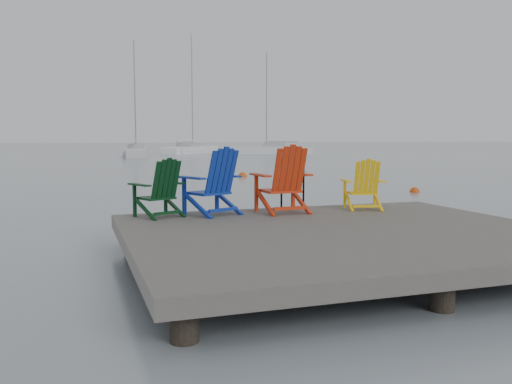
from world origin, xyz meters
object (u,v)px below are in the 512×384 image
object	(u,v)px
sailboat_near	(136,153)
buoy_a	(415,192)
sailboat_far	(271,151)
buoy_b	(243,177)
chair_red	(284,180)
buoy_d	(215,158)
chair_green	(160,188)
sailboat_mid	(191,150)
chair_blue	(214,182)
buoy_c	(302,160)
chair_yellow	(364,185)
handrail	(293,178)

from	to	relation	value
sailboat_near	buoy_a	bearing A→B (deg)	-74.61
sailboat_far	buoy_b	size ratio (longest dim) A/B	27.34
chair_red	buoy_d	bearing A→B (deg)	74.00
chair_green	sailboat_mid	bearing A→B (deg)	54.20
chair_blue	buoy_c	world-z (taller)	chair_blue
chair_green	chair_yellow	size ratio (longest dim) A/B	1.05
chair_yellow	buoy_d	bearing A→B (deg)	95.04
handrail	chair_yellow	distance (m)	1.30
handrail	buoy_c	bearing A→B (deg)	66.12
buoy_a	chair_green	bearing A→B (deg)	-145.52
buoy_b	chair_blue	bearing A→B (deg)	-108.97
buoy_a	sailboat_far	bearing A→B (deg)	76.29
sailboat_near	buoy_c	world-z (taller)	sailboat_near
handrail	buoy_b	distance (m)	15.05
sailboat_near	chair_yellow	bearing A→B (deg)	-83.17
chair_green	chair_red	bearing A→B (deg)	-28.49
chair_red	buoy_c	distance (m)	35.52
buoy_b	buoy_c	world-z (taller)	buoy_b
chair_yellow	buoy_b	world-z (taller)	chair_yellow
buoy_c	sailboat_mid	bearing A→B (deg)	103.90
chair_red	chair_green	bearing A→B (deg)	171.62
handrail	buoy_b	xyz separation A→B (m)	(3.56, 14.59, -1.04)
handrail	chair_red	xyz separation A→B (m)	(-0.43, -0.65, 0.03)
chair_blue	handrail	bearing A→B (deg)	-7.03
chair_yellow	sailboat_near	distance (m)	44.10
chair_green	chair_yellow	distance (m)	3.60
chair_blue	chair_yellow	xyz separation A→B (m)	(2.70, -0.23, -0.11)
sailboat_far	buoy_a	xyz separation A→B (m)	(-9.96, -40.82, -0.36)
chair_green	buoy_a	xyz separation A→B (m)	(9.33, 6.41, -0.97)
handrail	chair_green	size ratio (longest dim) A/B	0.96
sailboat_mid	sailboat_far	world-z (taller)	sailboat_mid
chair_blue	buoy_c	size ratio (longest dim) A/B	2.90
chair_yellow	sailboat_mid	xyz separation A→B (m)	(7.93, 52.86, -0.60)
chair_red	chair_yellow	distance (m)	1.52
sailboat_far	buoy_d	bearing A→B (deg)	158.09
chair_red	sailboat_near	size ratio (longest dim) A/B	0.10
chair_green	handrail	bearing A→B (deg)	-12.97
buoy_c	buoy_b	bearing A→B (deg)	-121.43
chair_green	chair_blue	bearing A→B (deg)	-24.72
chair_red	sailboat_mid	distance (m)	53.63
chair_green	chair_red	distance (m)	2.09
chair_yellow	sailboat_far	xyz separation A→B (m)	(15.70, 47.47, -0.59)
buoy_a	buoy_c	distance (m)	26.82
handrail	chair_blue	world-z (taller)	chair_blue
buoy_d	buoy_c	bearing A→B (deg)	-44.41
chair_yellow	sailboat_mid	bearing A→B (deg)	96.97
chair_green	chair_blue	world-z (taller)	chair_blue
chair_blue	buoy_d	world-z (taller)	chair_blue
handrail	sailboat_mid	bearing A→B (deg)	80.19
chair_red	sailboat_mid	bearing A→B (deg)	76.51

